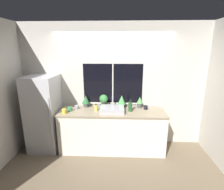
{
  "coord_description": "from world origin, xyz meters",
  "views": [
    {
      "loc": [
        0.15,
        -3.13,
        2.17
      ],
      "look_at": [
        -0.0,
        0.31,
        1.24
      ],
      "focal_mm": 28.0,
      "sensor_mm": 36.0,
      "label": 1
    }
  ],
  "objects_px": {
    "mug_grey": "(77,107)",
    "potted_plant_center_right": "(122,100)",
    "soap_bottle": "(96,108)",
    "mug_yellow": "(64,111)",
    "potted_plant_far_left": "(86,100)",
    "potted_plant_far_right": "(140,102)",
    "mug_black": "(146,107)",
    "mug_green": "(70,109)",
    "refrigerator": "(44,113)",
    "sink": "(112,109)",
    "bottle_tall": "(130,106)",
    "potted_plant_center_left": "(104,100)"
  },
  "relations": [
    {
      "from": "bottle_tall",
      "to": "mug_yellow",
      "type": "distance_m",
      "value": 1.35
    },
    {
      "from": "sink",
      "to": "mug_green",
      "type": "bearing_deg",
      "value": -178.78
    },
    {
      "from": "sink",
      "to": "bottle_tall",
      "type": "relative_size",
      "value": 1.96
    },
    {
      "from": "soap_bottle",
      "to": "mug_yellow",
      "type": "height_order",
      "value": "soap_bottle"
    },
    {
      "from": "sink",
      "to": "mug_grey",
      "type": "distance_m",
      "value": 0.78
    },
    {
      "from": "mug_green",
      "to": "mug_grey",
      "type": "bearing_deg",
      "value": 50.39
    },
    {
      "from": "potted_plant_center_right",
      "to": "bottle_tall",
      "type": "bearing_deg",
      "value": -52.84
    },
    {
      "from": "potted_plant_far_right",
      "to": "mug_black",
      "type": "xyz_separation_m",
      "value": [
        0.12,
        -0.1,
        -0.1
      ]
    },
    {
      "from": "potted_plant_far_left",
      "to": "mug_black",
      "type": "height_order",
      "value": "potted_plant_far_left"
    },
    {
      "from": "potted_plant_far_right",
      "to": "mug_green",
      "type": "bearing_deg",
      "value": -169.44
    },
    {
      "from": "potted_plant_center_right",
      "to": "bottle_tall",
      "type": "distance_m",
      "value": 0.3
    },
    {
      "from": "potted_plant_center_right",
      "to": "soap_bottle",
      "type": "bearing_deg",
      "value": -156.36
    },
    {
      "from": "soap_bottle",
      "to": "bottle_tall",
      "type": "distance_m",
      "value": 0.72
    },
    {
      "from": "potted_plant_far_left",
      "to": "potted_plant_far_right",
      "type": "height_order",
      "value": "potted_plant_far_left"
    },
    {
      "from": "soap_bottle",
      "to": "mug_green",
      "type": "xyz_separation_m",
      "value": [
        -0.55,
        -0.04,
        -0.02
      ]
    },
    {
      "from": "potted_plant_far_left",
      "to": "mug_green",
      "type": "xyz_separation_m",
      "value": [
        -0.29,
        -0.28,
        -0.11
      ]
    },
    {
      "from": "mug_green",
      "to": "mug_grey",
      "type": "distance_m",
      "value": 0.18
    },
    {
      "from": "refrigerator",
      "to": "potted_plant_far_left",
      "type": "bearing_deg",
      "value": 14.9
    },
    {
      "from": "mug_grey",
      "to": "potted_plant_center_right",
      "type": "bearing_deg",
      "value": 8.1
    },
    {
      "from": "sink",
      "to": "soap_bottle",
      "type": "relative_size",
      "value": 3.18
    },
    {
      "from": "potted_plant_center_left",
      "to": "mug_yellow",
      "type": "xyz_separation_m",
      "value": [
        -0.76,
        -0.43,
        -0.12
      ]
    },
    {
      "from": "soap_bottle",
      "to": "mug_yellow",
      "type": "xyz_separation_m",
      "value": [
        -0.62,
        -0.19,
        -0.02
      ]
    },
    {
      "from": "bottle_tall",
      "to": "mug_green",
      "type": "bearing_deg",
      "value": -177.96
    },
    {
      "from": "refrigerator",
      "to": "mug_yellow",
      "type": "height_order",
      "value": "refrigerator"
    },
    {
      "from": "mug_green",
      "to": "mug_yellow",
      "type": "xyz_separation_m",
      "value": [
        -0.07,
        -0.15,
        0.0
      ]
    },
    {
      "from": "potted_plant_far_right",
      "to": "potted_plant_far_left",
      "type": "bearing_deg",
      "value": 180.0
    },
    {
      "from": "sink",
      "to": "bottle_tall",
      "type": "bearing_deg",
      "value": 3.93
    },
    {
      "from": "potted_plant_far_right",
      "to": "mug_green",
      "type": "height_order",
      "value": "potted_plant_far_right"
    },
    {
      "from": "refrigerator",
      "to": "soap_bottle",
      "type": "bearing_deg",
      "value": -0.32
    },
    {
      "from": "sink",
      "to": "mug_green",
      "type": "distance_m",
      "value": 0.88
    },
    {
      "from": "soap_bottle",
      "to": "sink",
      "type": "bearing_deg",
      "value": -3.65
    },
    {
      "from": "potted_plant_center_left",
      "to": "mug_black",
      "type": "distance_m",
      "value": 0.93
    },
    {
      "from": "potted_plant_center_right",
      "to": "mug_grey",
      "type": "height_order",
      "value": "potted_plant_center_right"
    },
    {
      "from": "potted_plant_far_right",
      "to": "mug_grey",
      "type": "xyz_separation_m",
      "value": [
        -1.37,
        -0.14,
        -0.1
      ]
    },
    {
      "from": "potted_plant_center_left",
      "to": "bottle_tall",
      "type": "relative_size",
      "value": 1.13
    },
    {
      "from": "sink",
      "to": "mug_black",
      "type": "bearing_deg",
      "value": 12.57
    },
    {
      "from": "refrigerator",
      "to": "sink",
      "type": "bearing_deg",
      "value": -1.08
    },
    {
      "from": "mug_black",
      "to": "potted_plant_far_right",
      "type": "bearing_deg",
      "value": 141.37
    },
    {
      "from": "refrigerator",
      "to": "mug_yellow",
      "type": "distance_m",
      "value": 0.56
    },
    {
      "from": "mug_green",
      "to": "potted_plant_center_left",
      "type": "bearing_deg",
      "value": 21.82
    },
    {
      "from": "sink",
      "to": "potted_plant_far_right",
      "type": "height_order",
      "value": "sink"
    },
    {
      "from": "refrigerator",
      "to": "sink",
      "type": "height_order",
      "value": "refrigerator"
    },
    {
      "from": "potted_plant_center_left",
      "to": "potted_plant_center_right",
      "type": "distance_m",
      "value": 0.4
    },
    {
      "from": "potted_plant_far_left",
      "to": "refrigerator",
      "type": "bearing_deg",
      "value": -165.1
    },
    {
      "from": "mug_grey",
      "to": "refrigerator",
      "type": "bearing_deg",
      "value": -172.44
    },
    {
      "from": "soap_bottle",
      "to": "mug_black",
      "type": "height_order",
      "value": "soap_bottle"
    },
    {
      "from": "potted_plant_center_left",
      "to": "potted_plant_center_right",
      "type": "xyz_separation_m",
      "value": [
        0.4,
        0.0,
        -0.01
      ]
    },
    {
      "from": "refrigerator",
      "to": "mug_grey",
      "type": "height_order",
      "value": "refrigerator"
    },
    {
      "from": "sink",
      "to": "potted_plant_center_left",
      "type": "xyz_separation_m",
      "value": [
        -0.19,
        0.26,
        0.12
      ]
    },
    {
      "from": "potted_plant_center_left",
      "to": "mug_yellow",
      "type": "distance_m",
      "value": 0.88
    }
  ]
}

